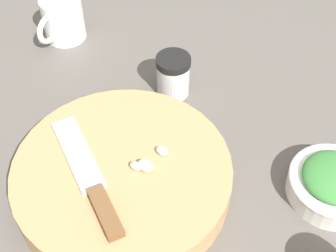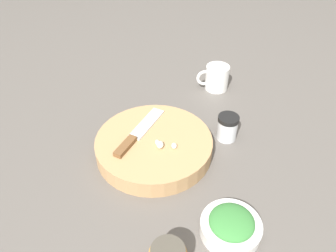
# 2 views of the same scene
# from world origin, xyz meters

# --- Properties ---
(ground_plane) EXTENTS (5.00, 5.00, 0.00)m
(ground_plane) POSITION_xyz_m (0.00, 0.00, 0.00)
(ground_plane) COLOR #56514C
(cutting_board) EXTENTS (0.31, 0.31, 0.05)m
(cutting_board) POSITION_xyz_m (-0.01, -0.08, 0.02)
(cutting_board) COLOR tan
(cutting_board) RESTS_ON ground_plane
(chef_knife) EXTENTS (0.21, 0.12, 0.01)m
(chef_knife) POSITION_xyz_m (-0.02, -0.12, 0.05)
(chef_knife) COLOR brown
(chef_knife) RESTS_ON cutting_board
(garlic_cloves) EXTENTS (0.03, 0.06, 0.02)m
(garlic_cloves) POSITION_xyz_m (0.02, -0.05, 0.05)
(garlic_cloves) COLOR silver
(garlic_cloves) RESTS_ON cutting_board
(herb_bowl) EXTENTS (0.13, 0.13, 0.05)m
(herb_bowl) POSITION_xyz_m (0.23, 0.09, 0.02)
(herb_bowl) COLOR silver
(herb_bowl) RESTS_ON ground_plane
(spice_jar) EXTENTS (0.06, 0.06, 0.07)m
(spice_jar) POSITION_xyz_m (-0.07, 0.12, 0.04)
(spice_jar) COLOR silver
(spice_jar) RESTS_ON ground_plane
(coffee_mug) EXTENTS (0.08, 0.11, 0.08)m
(coffee_mug) POSITION_xyz_m (-0.32, 0.12, 0.04)
(coffee_mug) COLOR silver
(coffee_mug) RESTS_ON ground_plane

